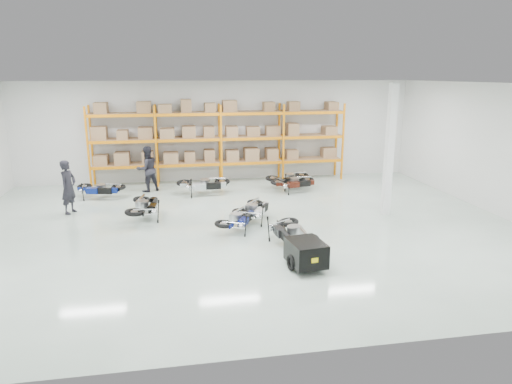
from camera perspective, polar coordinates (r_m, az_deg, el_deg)
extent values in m
plane|color=silver|center=(14.77, -1.93, -4.38)|extent=(18.00, 18.00, 0.00)
plane|color=white|center=(13.98, -2.09, 13.36)|extent=(18.00, 18.00, 0.00)
plane|color=silver|center=(21.08, -4.65, 7.59)|extent=(18.00, 0.00, 18.00)
plane|color=silver|center=(7.54, 5.36, -5.19)|extent=(18.00, 0.00, 18.00)
plane|color=silver|center=(17.80, 28.15, 4.63)|extent=(0.00, 14.00, 14.00)
cube|color=orange|center=(20.41, -20.26, 5.09)|extent=(0.08, 0.08, 3.50)
cube|color=orange|center=(21.29, -19.85, 5.48)|extent=(0.08, 0.08, 3.50)
cube|color=orange|center=(20.09, -12.36, 5.52)|extent=(0.08, 0.08, 3.50)
cube|color=orange|center=(20.98, -12.27, 5.90)|extent=(0.08, 0.08, 3.50)
cube|color=orange|center=(20.16, -4.36, 5.84)|extent=(0.08, 0.08, 3.50)
cube|color=orange|center=(21.05, -4.60, 6.21)|extent=(0.08, 0.08, 3.50)
cube|color=orange|center=(20.62, 3.45, 6.05)|extent=(0.08, 0.08, 3.50)
cube|color=orange|center=(21.49, 2.90, 6.40)|extent=(0.08, 0.08, 3.50)
cube|color=orange|center=(21.43, 10.80, 6.14)|extent=(0.08, 0.08, 3.50)
cube|color=orange|center=(22.27, 9.99, 6.49)|extent=(0.08, 0.08, 3.50)
cube|color=orange|center=(20.35, -16.18, 2.96)|extent=(2.70, 0.08, 0.12)
cube|color=orange|center=(21.23, -15.93, 3.44)|extent=(2.70, 0.08, 0.12)
cube|color=#8F6949|center=(20.78, -16.06, 3.39)|extent=(2.68, 0.88, 0.02)
cube|color=#8F6949|center=(20.74, -16.11, 4.01)|extent=(2.40, 0.70, 0.44)
cube|color=orange|center=(20.23, -8.27, 3.32)|extent=(2.70, 0.08, 0.12)
cube|color=orange|center=(21.11, -8.34, 3.78)|extent=(2.70, 0.08, 0.12)
cube|color=#8F6949|center=(20.66, -8.31, 3.74)|extent=(2.68, 0.88, 0.02)
cube|color=#8F6949|center=(20.61, -8.34, 4.37)|extent=(2.40, 0.70, 0.44)
cube|color=orange|center=(20.49, -0.40, 3.61)|extent=(2.70, 0.08, 0.12)
cube|color=orange|center=(21.36, -0.80, 4.06)|extent=(2.70, 0.08, 0.12)
cube|color=#8F6949|center=(20.91, -0.61, 4.03)|extent=(2.68, 0.88, 0.02)
cube|color=#8F6949|center=(20.87, -0.61, 4.65)|extent=(2.40, 0.70, 0.44)
cube|color=orange|center=(21.12, 7.13, 3.83)|extent=(2.70, 0.08, 0.12)
cube|color=orange|center=(21.97, 6.45, 4.26)|extent=(2.70, 0.08, 0.12)
cube|color=#8F6949|center=(21.53, 6.79, 4.23)|extent=(2.68, 0.88, 0.02)
cube|color=#8F6949|center=(21.49, 6.80, 4.84)|extent=(2.40, 0.70, 0.44)
cube|color=orange|center=(20.17, -16.40, 6.02)|extent=(2.70, 0.08, 0.12)
cube|color=orange|center=(21.06, -16.14, 6.37)|extent=(2.70, 0.08, 0.12)
cube|color=#8F6949|center=(20.60, -16.28, 6.39)|extent=(2.68, 0.88, 0.02)
cube|color=#8F6949|center=(20.57, -16.32, 7.02)|extent=(2.40, 0.70, 0.44)
cube|color=orange|center=(20.04, -8.38, 6.40)|extent=(2.70, 0.08, 0.12)
cube|color=orange|center=(20.94, -8.46, 6.74)|extent=(2.70, 0.08, 0.12)
cube|color=#8F6949|center=(20.48, -8.43, 6.77)|extent=(2.68, 0.88, 0.02)
cube|color=#8F6949|center=(20.45, -8.45, 7.41)|extent=(2.40, 0.70, 0.44)
cube|color=orange|center=(20.31, -0.41, 6.66)|extent=(2.70, 0.08, 0.12)
cube|color=orange|center=(21.19, -0.81, 6.99)|extent=(2.70, 0.08, 0.12)
cube|color=#8F6949|center=(20.74, -0.62, 7.02)|extent=(2.68, 0.88, 0.02)
cube|color=#8F6949|center=(20.71, -0.62, 7.65)|extent=(2.40, 0.70, 0.44)
cube|color=orange|center=(20.95, 7.22, 6.79)|extent=(2.70, 0.08, 0.12)
cube|color=orange|center=(21.80, 6.53, 7.11)|extent=(2.70, 0.08, 0.12)
cube|color=#8F6949|center=(21.36, 6.87, 7.14)|extent=(2.68, 0.88, 0.02)
cube|color=#8F6949|center=(21.34, 6.89, 7.75)|extent=(2.40, 0.70, 0.44)
cube|color=orange|center=(20.05, -16.62, 9.12)|extent=(2.70, 0.08, 0.12)
cube|color=orange|center=(20.94, -16.35, 9.35)|extent=(2.70, 0.08, 0.12)
cube|color=#8F6949|center=(20.49, -16.50, 9.43)|extent=(2.68, 0.88, 0.02)
cube|color=#8F6949|center=(20.47, -16.54, 10.07)|extent=(2.40, 0.70, 0.44)
cube|color=orange|center=(19.92, -8.50, 9.53)|extent=(2.70, 0.08, 0.12)
cube|color=orange|center=(20.82, -8.57, 9.74)|extent=(2.70, 0.08, 0.12)
cube|color=#8F6949|center=(20.36, -8.54, 9.84)|extent=(2.68, 0.88, 0.02)
cube|color=#8F6949|center=(20.35, -8.57, 10.48)|extent=(2.40, 0.70, 0.44)
cube|color=orange|center=(20.19, -0.42, 9.75)|extent=(2.70, 0.08, 0.12)
cube|color=orange|center=(21.07, -0.82, 9.95)|extent=(2.70, 0.08, 0.12)
cube|color=#8F6949|center=(20.62, -0.62, 10.05)|extent=(2.68, 0.88, 0.02)
cube|color=#8F6949|center=(20.61, -0.63, 10.69)|extent=(2.40, 0.70, 0.44)
cube|color=orange|center=(20.83, 7.32, 9.79)|extent=(2.70, 0.08, 0.12)
cube|color=orange|center=(21.69, 6.61, 9.99)|extent=(2.70, 0.08, 0.12)
cube|color=#8F6949|center=(21.25, 6.96, 10.08)|extent=(2.68, 0.88, 0.02)
cube|color=#8F6949|center=(21.24, 6.98, 10.70)|extent=(2.40, 0.70, 0.44)
cube|color=white|center=(16.20, 16.34, 4.95)|extent=(0.25, 0.25, 4.50)
cube|color=black|center=(11.63, 6.27, -7.53)|extent=(0.95, 1.14, 0.60)
cube|color=yellow|center=(11.17, 7.01, -8.51)|extent=(0.18, 0.05, 0.12)
torus|color=black|center=(11.61, 4.26, -8.68)|extent=(0.09, 0.41, 0.41)
torus|color=black|center=(11.83, 8.18, -8.34)|extent=(0.09, 0.41, 0.41)
cylinder|color=black|center=(12.24, 5.36, -6.08)|extent=(0.18, 0.98, 0.04)
imported|color=black|center=(17.27, -22.40, 0.58)|extent=(0.69, 0.81, 1.90)
imported|color=#212129|center=(19.52, -13.44, 2.82)|extent=(1.16, 1.07, 1.91)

